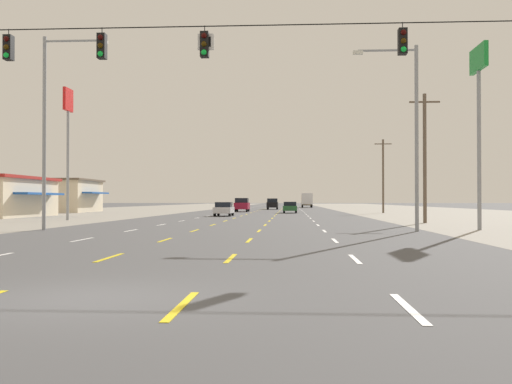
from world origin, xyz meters
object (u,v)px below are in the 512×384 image
Objects in this scene: sedan_inner_right_near at (290,207)px; suv_center_turn_midfar at (273,204)px; suv_inner_left_mid at (242,205)px; pole_sign_left_row_1 at (68,123)px; pole_sign_right_row_0 at (479,89)px; sedan_inner_left_nearest at (224,209)px; streetlight_right_row_0 at (411,125)px; streetlight_left_row_0 at (50,120)px; box_truck_far_right_far at (307,200)px.

sedan_inner_right_near is 0.92× the size of suv_center_turn_midfar.
suv_center_turn_midfar is (-3.19, 29.36, 0.27)m from sedan_inner_right_near.
suv_inner_left_mid is 39.65m from pole_sign_left_row_1.
suv_inner_left_mid is at bearing 72.97° from pole_sign_left_row_1.
sedan_inner_left_nearest is at bearing 122.01° from pole_sign_right_row_0.
suv_center_turn_midfar is 0.45× the size of pole_sign_left_row_1.
streetlight_right_row_0 is at bearing -32.94° from pole_sign_left_row_1.
suv_inner_left_mid is at bearing 104.14° from streetlight_right_row_0.
sedan_inner_left_nearest is 44.79m from suv_center_turn_midfar.
pole_sign_right_row_0 is (13.77, -72.60, 6.83)m from suv_center_turn_midfar.
sedan_inner_left_nearest is 0.45× the size of streetlight_right_row_0.
pole_sign_left_row_1 is (-11.43, -37.31, 7.03)m from suv_inner_left_mid.
suv_center_turn_midfar is 75.07m from streetlight_right_row_0.
suv_center_turn_midfar reaches higher than sedan_inner_right_near.
suv_inner_left_mid is at bearing 108.75° from pole_sign_right_row_0.
suv_inner_left_mid is 0.46× the size of streetlight_left_row_0.
pole_sign_right_row_0 is (17.49, -27.97, 7.10)m from sedan_inner_left_nearest.
streetlight_left_row_0 is (-6.21, -53.44, 5.06)m from suv_inner_left_mid.
sedan_inner_right_near is 29.53m from suv_center_turn_midfar.
suv_inner_left_mid is 0.45× the size of pole_sign_left_row_1.
sedan_inner_left_nearest is 0.44× the size of pole_sign_right_row_0.
streetlight_left_row_0 is at bearing 180.00° from streetlight_right_row_0.
pole_sign_right_row_0 is at bearing -79.26° from suv_center_turn_midfar.
sedan_inner_right_near is at bearing 103.75° from pole_sign_right_row_0.
pole_sign_left_row_1 is (-18.41, -28.81, 7.30)m from sedan_inner_right_near.
sedan_inner_left_nearest is 0.92× the size of suv_inner_left_mid.
box_truck_far_right_far is at bearing 77.66° from suv_inner_left_mid.
suv_inner_left_mid is 55.06m from pole_sign_right_row_0.
pole_sign_left_row_1 reaches higher than streetlight_right_row_0.
streetlight_right_row_0 is at bearing -75.86° from suv_inner_left_mid.
pole_sign_left_row_1 reaches higher than box_truck_far_right_far.
box_truck_far_right_far is at bearing 91.52° from streetlight_right_row_0.
suv_center_turn_midfar is (3.71, 44.63, 0.27)m from sedan_inner_left_nearest.
pole_sign_left_row_1 is at bearing -104.66° from suv_center_turn_midfar.
box_truck_far_right_far is (6.95, 28.23, 0.81)m from suv_center_turn_midfar.
sedan_inner_left_nearest is 30.79m from streetlight_left_row_0.
suv_inner_left_mid is at bearing -102.34° from box_truck_far_right_far.
pole_sign_right_row_0 reaches higher than sedan_inner_left_nearest.
box_truck_far_right_far is at bearing 86.26° from sedan_inner_right_near.
pole_sign_right_row_0 is (17.56, -51.74, 6.83)m from suv_inner_left_mid.
streetlight_right_row_0 reaches higher than sedan_inner_right_near.
suv_center_turn_midfar is (3.79, 20.86, 0.00)m from suv_inner_left_mid.
pole_sign_right_row_0 reaches higher than suv_center_turn_midfar.
sedan_inner_left_nearest is at bearing -114.32° from sedan_inner_right_near.
sedan_inner_right_near is 0.44× the size of pole_sign_right_row_0.
streetlight_left_row_0 is 19.68m from streetlight_right_row_0.
pole_sign_right_row_0 is 0.96× the size of streetlight_left_row_0.
streetlight_right_row_0 is at bearing -82.58° from suv_center_turn_midfar.
streetlight_left_row_0 reaches higher than sedan_inner_right_near.
suv_center_turn_midfar is at bearing 85.24° from sedan_inner_left_nearest.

